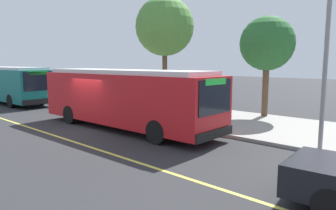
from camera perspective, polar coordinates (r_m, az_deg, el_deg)
ground_plane at (r=16.48m, az=-13.44°, el=-4.04°), size 120.00×120.00×0.00m
sidewalk_curb at (r=20.34m, az=0.76°, el=-1.41°), size 44.00×6.40×0.15m
lane_stripe_center at (r=15.41m, az=-20.28°, el=-5.11°), size 36.00×0.14×0.01m
transit_bus_main at (r=15.75m, az=-7.83°, el=1.52°), size 10.77×2.82×2.95m
transit_bus_second at (r=29.10m, az=-27.09°, el=3.55°), size 10.85×2.85×2.95m
bus_shelter at (r=19.76m, az=3.35°, el=3.69°), size 2.90×1.60×2.48m
waiting_bench at (r=19.65m, az=3.81°, el=-0.10°), size 1.60×0.48×0.95m
route_sign_post at (r=16.13m, az=2.19°, el=2.94°), size 0.44×0.08×2.80m
pedestrian_commuter at (r=18.66m, az=-2.87°, el=0.99°), size 0.24×0.40×1.69m
street_tree_near_shelter at (r=19.31m, az=17.58°, el=10.52°), size 3.13×3.13×5.81m
street_tree_upstreet at (r=23.26m, az=-0.61°, el=14.03°), size 4.23×4.23×7.85m
utility_pole at (r=12.60m, az=26.73°, el=7.16°), size 0.16×0.16×6.40m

